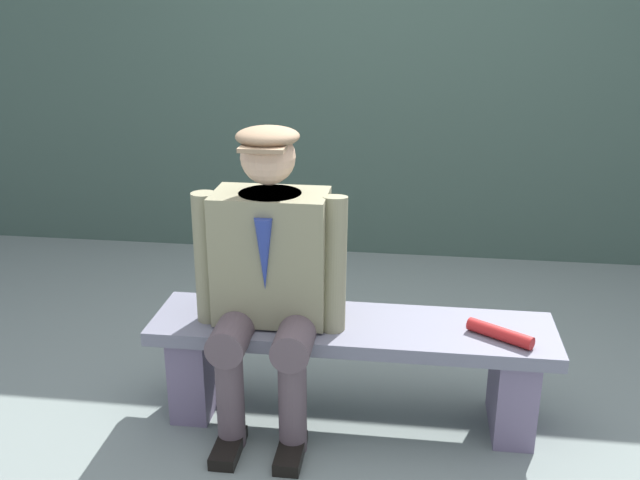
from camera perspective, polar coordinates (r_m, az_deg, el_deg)
name	(u,v)px	position (r m, az deg, el deg)	size (l,w,h in m)	color
ground_plane	(350,415)	(3.14, 2.42, -13.72)	(30.00, 30.00, 0.00)	gray
bench	(351,354)	(2.99, 2.50, -9.03)	(1.63, 0.41, 0.44)	slate
seated_man	(269,271)	(2.82, -4.08, -2.45)	(0.61, 0.57, 1.23)	gray
rolled_magazine	(500,333)	(2.86, 14.10, -7.21)	(0.05, 0.05, 0.27)	#B21E1E
stadium_wall	(383,84)	(4.73, 5.00, 12.25)	(12.00, 0.24, 2.23)	#3C5147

